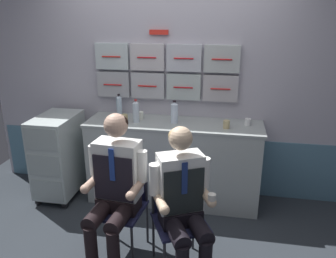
{
  "coord_description": "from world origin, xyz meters",
  "views": [
    {
      "loc": [
        0.66,
        -2.28,
        2.02
      ],
      "look_at": [
        0.19,
        0.3,
        1.11
      ],
      "focal_mm": 36.52,
      "sensor_mm": 36.0,
      "label": 1
    }
  ],
  "objects_px": {
    "water_bottle_tall": "(136,111)",
    "paper_cup_tan": "(141,115)",
    "folding_chair_right": "(177,207)",
    "service_trolley": "(59,154)",
    "crew_member_right": "(183,200)",
    "crew_member_left": "(115,184)",
    "folding_chair_left": "(123,195)"
  },
  "relations": [
    {
      "from": "water_bottle_tall",
      "to": "crew_member_left",
      "type": "bearing_deg",
      "value": -85.02
    },
    {
      "from": "paper_cup_tan",
      "to": "service_trolley",
      "type": "bearing_deg",
      "value": -166.45
    },
    {
      "from": "crew_member_left",
      "to": "water_bottle_tall",
      "type": "distance_m",
      "value": 1.04
    },
    {
      "from": "folding_chair_left",
      "to": "crew_member_right",
      "type": "xyz_separation_m",
      "value": [
        0.56,
        -0.25,
        0.16
      ]
    },
    {
      "from": "crew_member_right",
      "to": "paper_cup_tan",
      "type": "xyz_separation_m",
      "value": [
        -0.64,
        1.21,
        0.28
      ]
    },
    {
      "from": "water_bottle_tall",
      "to": "paper_cup_tan",
      "type": "distance_m",
      "value": 0.15
    },
    {
      "from": "service_trolley",
      "to": "folding_chair_right",
      "type": "distance_m",
      "value": 1.7
    },
    {
      "from": "crew_member_left",
      "to": "crew_member_right",
      "type": "height_order",
      "value": "crew_member_left"
    },
    {
      "from": "folding_chair_right",
      "to": "water_bottle_tall",
      "type": "height_order",
      "value": "water_bottle_tall"
    },
    {
      "from": "service_trolley",
      "to": "crew_member_right",
      "type": "bearing_deg",
      "value": -32.67
    },
    {
      "from": "crew_member_left",
      "to": "folding_chair_right",
      "type": "xyz_separation_m",
      "value": [
        0.5,
        0.05,
        -0.19
      ]
    },
    {
      "from": "crew_member_right",
      "to": "water_bottle_tall",
      "type": "xyz_separation_m",
      "value": [
        -0.66,
        1.08,
        0.35
      ]
    },
    {
      "from": "paper_cup_tan",
      "to": "crew_member_right",
      "type": "bearing_deg",
      "value": -61.97
    },
    {
      "from": "crew_member_left",
      "to": "paper_cup_tan",
      "type": "distance_m",
      "value": 1.14
    },
    {
      "from": "folding_chair_left",
      "to": "crew_member_left",
      "type": "distance_m",
      "value": 0.25
    },
    {
      "from": "folding_chair_right",
      "to": "crew_member_right",
      "type": "xyz_separation_m",
      "value": [
        0.07,
        -0.15,
        0.16
      ]
    },
    {
      "from": "water_bottle_tall",
      "to": "paper_cup_tan",
      "type": "relative_size",
      "value": 3.21
    },
    {
      "from": "folding_chair_left",
      "to": "paper_cup_tan",
      "type": "bearing_deg",
      "value": 95.0
    },
    {
      "from": "service_trolley",
      "to": "folding_chair_left",
      "type": "distance_m",
      "value": 1.23
    },
    {
      "from": "folding_chair_left",
      "to": "crew_member_left",
      "type": "bearing_deg",
      "value": -95.33
    },
    {
      "from": "crew_member_left",
      "to": "service_trolley",
      "type": "bearing_deg",
      "value": 137.24
    },
    {
      "from": "crew_member_left",
      "to": "crew_member_right",
      "type": "relative_size",
      "value": 1.03
    },
    {
      "from": "folding_chair_left",
      "to": "folding_chair_right",
      "type": "xyz_separation_m",
      "value": [
        0.49,
        -0.11,
        0.0
      ]
    },
    {
      "from": "folding_chair_right",
      "to": "paper_cup_tan",
      "type": "distance_m",
      "value": 1.28
    },
    {
      "from": "service_trolley",
      "to": "folding_chair_left",
      "type": "xyz_separation_m",
      "value": [
        0.98,
        -0.74,
        0.01
      ]
    },
    {
      "from": "service_trolley",
      "to": "crew_member_left",
      "type": "bearing_deg",
      "value": -42.76
    },
    {
      "from": "water_bottle_tall",
      "to": "service_trolley",
      "type": "bearing_deg",
      "value": -174.19
    },
    {
      "from": "folding_chair_right",
      "to": "water_bottle_tall",
      "type": "bearing_deg",
      "value": 122.15
    },
    {
      "from": "folding_chair_left",
      "to": "service_trolley",
      "type": "bearing_deg",
      "value": 143.1
    },
    {
      "from": "service_trolley",
      "to": "water_bottle_tall",
      "type": "bearing_deg",
      "value": 5.81
    },
    {
      "from": "folding_chair_left",
      "to": "crew_member_left",
      "type": "height_order",
      "value": "crew_member_left"
    },
    {
      "from": "service_trolley",
      "to": "paper_cup_tan",
      "type": "relative_size",
      "value": 12.25
    }
  ]
}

